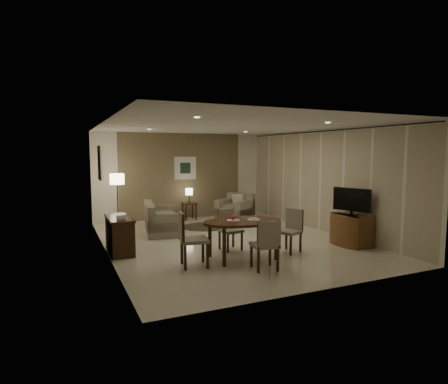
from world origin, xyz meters
name	(u,v)px	position (x,y,z in m)	size (l,w,h in m)	color
room_shell	(221,183)	(0.00, 0.40, 1.35)	(5.50, 7.00, 2.70)	beige
taupe_accent	(182,176)	(0.00, 3.48, 1.35)	(3.96, 0.03, 2.70)	#746248
curtain_wall	(320,182)	(2.68, 0.00, 1.32)	(0.08, 6.70, 2.58)	beige
curtain_rod	(321,131)	(2.68, 0.00, 2.64)	(0.03, 0.03, 6.80)	black
art_back_frame	(185,168)	(0.10, 3.46, 1.60)	(0.72, 0.03, 0.72)	silver
art_back_canvas	(185,168)	(0.10, 3.44, 1.60)	(0.34, 0.01, 0.34)	#1C3227
art_left_frame	(100,163)	(-2.72, 1.20, 1.85)	(0.03, 0.60, 0.80)	silver
art_left_canvas	(100,163)	(-2.71, 1.20, 1.85)	(0.01, 0.46, 0.64)	gray
downlight_nl	(197,118)	(-1.40, -1.80, 2.69)	(0.10, 0.10, 0.01)	white
downlight_nr	(328,123)	(1.40, -1.80, 2.69)	(0.10, 0.10, 0.01)	white
downlight_fl	(149,129)	(-1.40, 1.80, 2.69)	(0.10, 0.10, 0.01)	white
downlight_fr	(246,132)	(1.40, 1.80, 2.69)	(0.10, 0.10, 0.01)	white
console_desk	(120,235)	(-2.49, 0.00, 0.38)	(0.48, 1.20, 0.75)	#4A2617
telephone	(121,217)	(-2.49, -0.30, 0.80)	(0.20, 0.14, 0.09)	white
tv_cabinet	(351,230)	(2.40, -1.50, 0.35)	(0.48, 0.90, 0.70)	brown
flat_tv	(352,200)	(2.38, -1.50, 1.02)	(0.06, 0.88, 0.60)	black
dining_table	(243,239)	(-0.33, -1.45, 0.38)	(1.62, 1.01, 0.76)	#4A2617
chair_near	(264,244)	(-0.30, -2.24, 0.46)	(0.44, 0.44, 0.91)	gray
chair_far	(231,230)	(-0.28, -0.78, 0.44)	(0.42, 0.42, 0.87)	gray
chair_left	(194,239)	(-1.38, -1.56, 0.51)	(0.49, 0.49, 1.01)	gray
chair_right	(289,231)	(0.76, -1.44, 0.45)	(0.44, 0.44, 0.90)	gray
plate_a	(233,220)	(-0.51, -1.40, 0.77)	(0.26, 0.26, 0.02)	white
plate_b	(254,220)	(-0.11, -1.50, 0.77)	(0.26, 0.26, 0.02)	white
fruit_apple	(233,218)	(-0.51, -1.40, 0.82)	(0.09, 0.09, 0.09)	red
napkin	(254,219)	(-0.11, -1.50, 0.79)	(0.12, 0.08, 0.03)	white
round_rug	(204,227)	(0.10, 1.81, 0.01)	(1.28, 1.28, 0.01)	#413A24
sofa	(163,218)	(-1.16, 1.57, 0.39)	(0.84, 1.67, 0.79)	gray
armchair	(235,208)	(1.29, 2.28, 0.42)	(0.93, 0.88, 0.83)	gray
side_table	(189,211)	(0.10, 3.11, 0.26)	(0.41, 0.41, 0.53)	#322010
table_lamp	(189,195)	(0.10, 3.11, 0.78)	(0.22, 0.22, 0.50)	#FFEAC1
floor_lamp	(118,201)	(-2.14, 2.60, 0.76)	(0.38, 0.38, 1.52)	#FFE5B7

